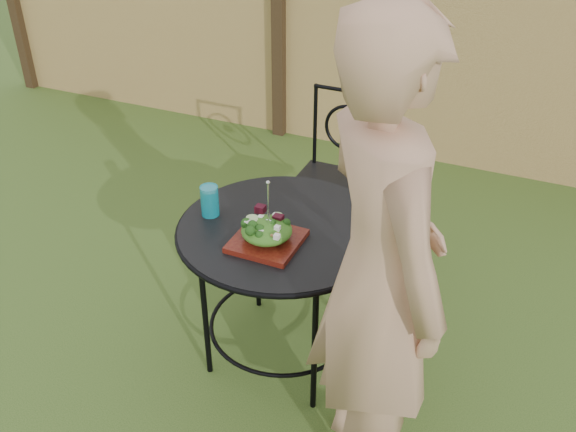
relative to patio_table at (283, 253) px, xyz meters
The scene contains 9 objects.
ground 0.65m from the patio_table, 25.18° to the left, with size 60.00×60.00×0.00m, color #274014.
fence 2.35m from the patio_table, 83.88° to the left, with size 8.00×0.12×1.90m.
patio_table is the anchor object (origin of this frame).
patio_chair 0.93m from the patio_table, 95.03° to the left, with size 0.46×0.46×0.95m.
diner 0.76m from the patio_table, 37.42° to the right, with size 0.67×0.44×1.84m, color tan.
salad_plate 0.21m from the patio_table, 93.11° to the right, with size 0.27×0.27×0.02m, color #420A09.
salad 0.25m from the patio_table, 93.11° to the right, with size 0.21×0.21×0.08m, color #235614.
fork 0.36m from the patio_table, 89.03° to the right, with size 0.01×0.01×0.18m, color silver.
drinking_glass 0.39m from the patio_table, behind, with size 0.08×0.08×0.14m, color #0D8597.
Camera 1 is at (0.70, -2.21, 2.23)m, focal length 40.00 mm.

